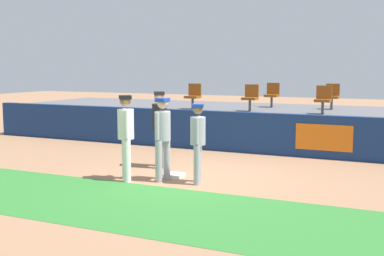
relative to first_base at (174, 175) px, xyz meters
The scene contains 14 objects.
ground_plane 0.29m from the first_base, 12.40° to the right, with size 60.00×60.00×0.00m, color #936B4C.
grass_foreground_strip 2.30m from the first_base, 82.96° to the right, with size 18.00×2.80×0.01m, color #2D722D.
first_base is the anchor object (origin of this frame).
player_fielder_home 1.48m from the first_base, 140.90° to the right, with size 0.50×0.60×1.86m.
player_runner_visitor 1.07m from the first_base, 101.16° to the right, with size 0.38×0.50×1.80m.
player_coach_visitor 1.22m from the first_base, 22.05° to the right, with size 0.40×0.46×1.69m.
player_umpire 1.58m from the first_base, 133.36° to the left, with size 0.49×0.49×1.87m.
field_wall 3.76m from the first_base, 85.46° to the left, with size 18.00×0.26×1.17m.
bleacher_platform 6.30m from the first_base, 87.42° to the left, with size 18.00×4.80×1.07m, color #59595E.
seat_back_right 7.50m from the first_base, 70.96° to the left, with size 0.44×0.44×0.84m.
seat_front_right 5.88m from the first_base, 64.98° to the left, with size 0.45×0.44×0.84m.
seat_front_left 5.66m from the first_base, 109.47° to the left, with size 0.45×0.44×0.84m.
seat_back_center 7.12m from the first_base, 86.91° to the left, with size 0.45×0.44×0.84m.
seat_front_center 5.36m from the first_base, 88.24° to the left, with size 0.44×0.44×0.84m.
Camera 1 is at (4.48, -9.47, 2.46)m, focal length 45.32 mm.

